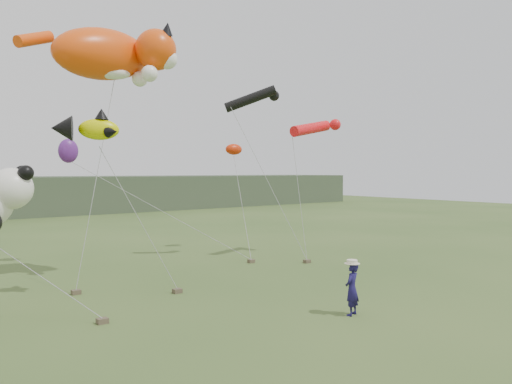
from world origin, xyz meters
TOP-DOWN VIEW (x-y plane):
  - ground at (0.00, 0.00)m, footprint 120.00×120.00m
  - festival_attendant at (-0.10, -2.13)m, footprint 0.72×0.59m
  - sandbag_anchors at (-1.59, 4.87)m, footprint 12.14×5.43m
  - cat_kite at (-4.03, 7.27)m, footprint 6.12×3.51m
  - fish_kite at (-6.13, 4.89)m, footprint 2.46×1.63m
  - tube_kites at (5.68, 7.26)m, footprint 6.04×3.16m
  - misc_kites at (-0.90, 11.96)m, footprint 10.29×1.68m

SIDE VIEW (x-z plane):
  - ground at x=0.00m, z-range 0.00..0.00m
  - sandbag_anchors at x=-1.59m, z-range 0.00..0.16m
  - festival_attendant at x=-0.10m, z-range 0.00..1.70m
  - misc_kites at x=-0.90m, z-range 5.12..6.32m
  - fish_kite at x=-6.13m, z-range 5.53..6.73m
  - tube_kites at x=5.68m, z-range 6.22..8.94m
  - cat_kite at x=-4.03m, z-range 8.09..10.80m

